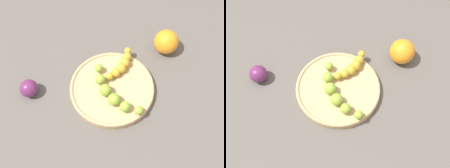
{
  "view_description": "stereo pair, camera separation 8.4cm",
  "coord_description": "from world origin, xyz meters",
  "views": [
    {
      "loc": [
        0.19,
        0.37,
        0.77
      ],
      "look_at": [
        0.0,
        0.0,
        0.04
      ],
      "focal_mm": 47.78,
      "sensor_mm": 36.0,
      "label": 1
    },
    {
      "loc": [
        0.11,
        0.4,
        0.77
      ],
      "look_at": [
        0.0,
        0.0,
        0.04
      ],
      "focal_mm": 47.78,
      "sensor_mm": 36.0,
      "label": 2
    }
  ],
  "objects": [
    {
      "name": "banana_green",
      "position": [
        0.01,
        0.02,
        0.04
      ],
      "size": [
        0.08,
        0.2,
        0.03
      ],
      "rotation": [
        0.0,
        0.0,
        0.22
      ],
      "color": "#8CAD38",
      "rests_on": "fruit_bowl"
    },
    {
      "name": "orange_fruit",
      "position": [
        -0.22,
        -0.06,
        0.04
      ],
      "size": [
        0.08,
        0.08,
        0.08
      ],
      "primitive_type": "sphere",
      "color": "orange",
      "rests_on": "ground_plane"
    },
    {
      "name": "ground_plane",
      "position": [
        0.0,
        0.0,
        0.0
      ],
      "size": [
        2.4,
        2.4,
        0.0
      ],
      "primitive_type": "plane",
      "color": "#56514C"
    },
    {
      "name": "fruit_bowl",
      "position": [
        0.0,
        0.0,
        0.01
      ],
      "size": [
        0.24,
        0.24,
        0.02
      ],
      "color": "tan",
      "rests_on": "ground_plane"
    },
    {
      "name": "banana_spotted",
      "position": [
        -0.06,
        -0.05,
        0.03
      ],
      "size": [
        0.11,
        0.08,
        0.03
      ],
      "rotation": [
        0.0,
        0.0,
        2.13
      ],
      "color": "gold",
      "rests_on": "fruit_bowl"
    },
    {
      "name": "plum_purple",
      "position": [
        0.21,
        -0.1,
        0.03
      ],
      "size": [
        0.05,
        0.05,
        0.05
      ],
      "primitive_type": "sphere",
      "color": "#662659",
      "rests_on": "ground_plane"
    }
  ]
}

